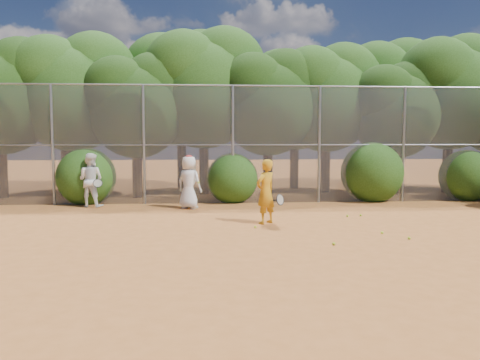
{
  "coord_description": "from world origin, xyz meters",
  "views": [
    {
      "loc": [
        -1.89,
        -9.96,
        2.19
      ],
      "look_at": [
        -1.0,
        2.5,
        1.1
      ],
      "focal_mm": 35.0,
      "sensor_mm": 36.0,
      "label": 1
    }
  ],
  "objects": [
    {
      "name": "bush_3",
      "position": [
        7.5,
        6.3,
        0.95
      ],
      "size": [
        1.9,
        1.9,
        1.9
      ],
      "primitive_type": "sphere",
      "color": "#1E4411",
      "rests_on": "ground"
    },
    {
      "name": "ball_4",
      "position": [
        -0.7,
        1.37,
        0.03
      ],
      "size": [
        0.07,
        0.07,
        0.07
      ],
      "primitive_type": "sphere",
      "color": "#B3D827",
      "rests_on": "ground"
    },
    {
      "name": "ball_1",
      "position": [
        2.07,
        2.85,
        0.03
      ],
      "size": [
        0.07,
        0.07,
        0.07
      ],
      "primitive_type": "sphere",
      "color": "#B3D827",
      "rests_on": "ground"
    },
    {
      "name": "player_yellow",
      "position": [
        -0.37,
        2.0,
        0.84
      ],
      "size": [
        0.85,
        0.7,
        1.68
      ],
      "rotation": [
        0.0,
        0.0,
        3.85
      ],
      "color": "orange",
      "rests_on": "ground"
    },
    {
      "name": "bush_2",
      "position": [
        4.0,
        6.3,
        1.1
      ],
      "size": [
        2.2,
        2.2,
        2.2
      ],
      "primitive_type": "sphere",
      "color": "#1E4411",
      "rests_on": "ground"
    },
    {
      "name": "tree_7",
      "position": [
        8.06,
        8.64,
        4.28
      ],
      "size": [
        4.77,
        4.14,
        6.53
      ],
      "color": "black",
      "rests_on": "ground"
    },
    {
      "name": "tree_1",
      "position": [
        -6.94,
        8.54,
        4.16
      ],
      "size": [
        4.64,
        4.03,
        6.35
      ],
      "color": "black",
      "rests_on": "ground"
    },
    {
      "name": "tree_11",
      "position": [
        2.06,
        10.64,
        4.16
      ],
      "size": [
        4.64,
        4.03,
        6.35
      ],
      "color": "black",
      "rests_on": "ground"
    },
    {
      "name": "tree_10",
      "position": [
        -2.93,
        11.05,
        4.63
      ],
      "size": [
        5.15,
        4.48,
        7.06
      ],
      "color": "black",
      "rests_on": "ground"
    },
    {
      "name": "tree_9",
      "position": [
        -7.94,
        10.84,
        4.34
      ],
      "size": [
        4.83,
        4.2,
        6.62
      ],
      "color": "black",
      "rests_on": "ground"
    },
    {
      "name": "tree_2",
      "position": [
        -4.45,
        7.83,
        3.58
      ],
      "size": [
        3.99,
        3.47,
        5.47
      ],
      "color": "black",
      "rests_on": "ground"
    },
    {
      "name": "tree_6",
      "position": [
        5.55,
        8.03,
        3.47
      ],
      "size": [
        3.86,
        3.36,
        5.29
      ],
      "color": "black",
      "rests_on": "ground"
    },
    {
      "name": "player_teen",
      "position": [
        -2.45,
        4.78,
        0.84
      ],
      "size": [
        0.98,
        0.87,
        1.7
      ],
      "rotation": [
        0.0,
        0.0,
        2.62
      ],
      "color": "silver",
      "rests_on": "ground"
    },
    {
      "name": "ball_3",
      "position": [
        2.52,
        -0.18,
        0.03
      ],
      "size": [
        0.07,
        0.07,
        0.07
      ],
      "primitive_type": "sphere",
      "color": "#B3D827",
      "rests_on": "ground"
    },
    {
      "name": "ball_2",
      "position": [
        0.73,
        -0.6,
        0.03
      ],
      "size": [
        0.07,
        0.07,
        0.07
      ],
      "primitive_type": "sphere",
      "color": "#B3D827",
      "rests_on": "ground"
    },
    {
      "name": "bush_1",
      "position": [
        -1.0,
        6.3,
        0.9
      ],
      "size": [
        1.8,
        1.8,
        1.8
      ],
      "primitive_type": "sphere",
      "color": "#1E4411",
      "rests_on": "ground"
    },
    {
      "name": "tree_5",
      "position": [
        3.06,
        9.04,
        4.05
      ],
      "size": [
        4.51,
        3.92,
        6.17
      ],
      "color": "black",
      "rests_on": "ground"
    },
    {
      "name": "player_white",
      "position": [
        -5.65,
        5.4,
        0.87
      ],
      "size": [
        0.98,
        0.85,
        1.75
      ],
      "rotation": [
        0.0,
        0.0,
        2.9
      ],
      "color": "white",
      "rests_on": "ground"
    },
    {
      "name": "tree_0",
      "position": [
        -9.44,
        8.04,
        3.93
      ],
      "size": [
        4.38,
        3.81,
        6.0
      ],
      "color": "black",
      "rests_on": "ground"
    },
    {
      "name": "ball_5",
      "position": [
        2.48,
        2.93,
        0.03
      ],
      "size": [
        0.07,
        0.07,
        0.07
      ],
      "primitive_type": "sphere",
      "color": "#B3D827",
      "rests_on": "ground"
    },
    {
      "name": "tree_12",
      "position": [
        6.56,
        11.24,
        4.51
      ],
      "size": [
        5.02,
        4.37,
        6.88
      ],
      "color": "black",
      "rests_on": "ground"
    },
    {
      "name": "ball_0",
      "position": [
        2.15,
        0.45,
        0.03
      ],
      "size": [
        0.07,
        0.07,
        0.07
      ],
      "primitive_type": "sphere",
      "color": "#B3D827",
      "rests_on": "ground"
    },
    {
      "name": "ground",
      "position": [
        0.0,
        0.0,
        0.0
      ],
      "size": [
        80.0,
        80.0,
        0.0
      ],
      "primitive_type": "plane",
      "color": "#AC5E27",
      "rests_on": "ground"
    },
    {
      "name": "fence_back",
      "position": [
        -0.12,
        6.0,
        2.05
      ],
      "size": [
        20.05,
        0.09,
        4.03
      ],
      "color": "gray",
      "rests_on": "ground"
    },
    {
      "name": "bush_0",
      "position": [
        -6.0,
        6.3,
        1.0
      ],
      "size": [
        2.0,
        2.0,
        2.0
      ],
      "primitive_type": "sphere",
      "color": "#1E4411",
      "rests_on": "ground"
    },
    {
      "name": "tree_4",
      "position": [
        0.55,
        8.24,
        3.76
      ],
      "size": [
        4.19,
        3.64,
        5.73
      ],
      "color": "black",
      "rests_on": "ground"
    },
    {
      "name": "tree_3",
      "position": [
        -1.94,
        8.84,
        4.4
      ],
      "size": [
        4.89,
        4.26,
        6.7
      ],
      "color": "black",
      "rests_on": "ground"
    }
  ]
}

